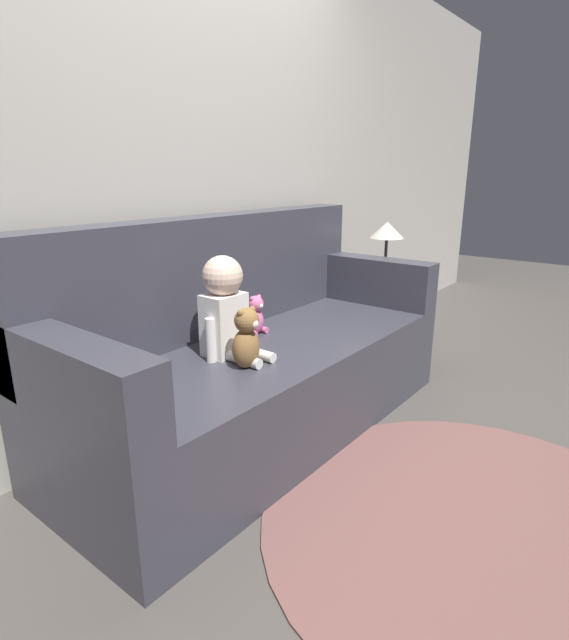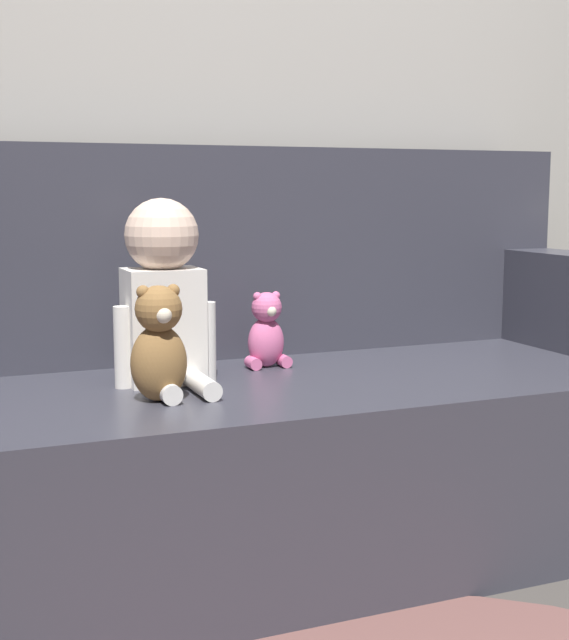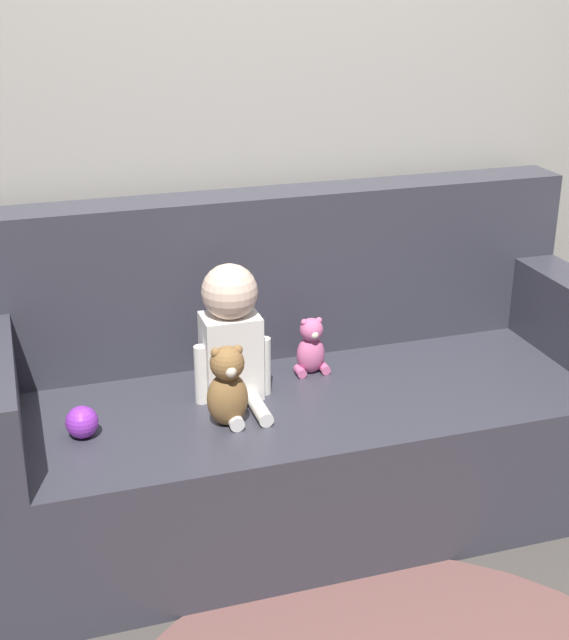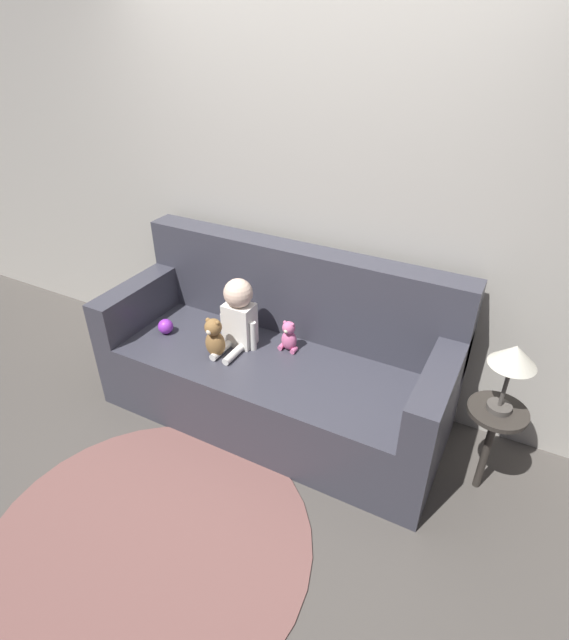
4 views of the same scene
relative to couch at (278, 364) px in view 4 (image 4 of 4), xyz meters
name	(u,v)px [view 4 (image 4 of 4)]	position (x,y,z in m)	size (l,w,h in m)	color
ground_plane	(273,414)	(0.00, -0.06, -0.36)	(12.00, 12.00, 0.00)	#4C4742
wall_back	(313,196)	(0.00, 0.44, 0.94)	(8.00, 0.05, 2.60)	#ADA89E
couch	(278,364)	(0.00, 0.00, 0.00)	(2.10, 0.84, 1.04)	#383842
person_baby	(238,314)	(-0.24, -0.05, 0.32)	(0.25, 0.33, 0.44)	white
teddy_bear_brown	(215,338)	(-0.30, -0.22, 0.23)	(0.12, 0.12, 0.26)	olive
plush_toy_side	(289,337)	(0.05, 0.04, 0.20)	(0.12, 0.09, 0.20)	#DB6699
toy_ball	(166,326)	(-0.73, -0.17, 0.15)	(0.10, 0.10, 0.10)	purple
floor_rug	(148,544)	(-0.09, -1.17, -0.35)	(1.61, 1.61, 0.01)	brown
side_table	(506,383)	(1.27, -0.04, 0.36)	(0.29, 0.29, 0.93)	#332D28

